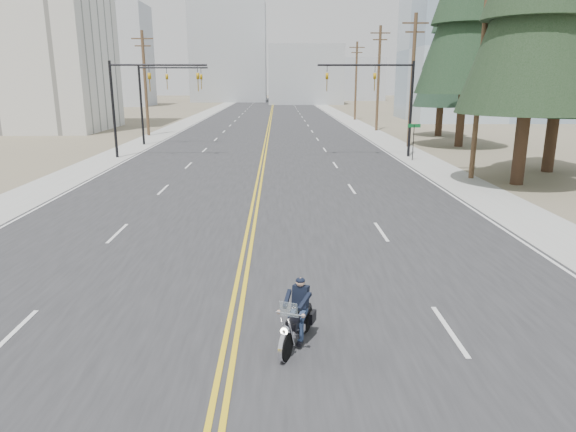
# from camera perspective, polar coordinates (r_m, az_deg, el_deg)

# --- Properties ---
(road) EXTENTS (20.00, 200.00, 0.01)m
(road) POSITION_cam_1_polar(r_m,az_deg,el_deg) (76.88, -1.99, 10.62)
(road) COLOR #303033
(road) RESTS_ON ground
(sidewalk_left) EXTENTS (3.00, 200.00, 0.01)m
(sidewalk_left) POSITION_cam_1_polar(r_m,az_deg,el_deg) (77.90, -10.63, 10.44)
(sidewalk_left) COLOR #A5A5A0
(sidewalk_left) RESTS_ON ground
(sidewalk_right) EXTENTS (3.00, 200.00, 0.01)m
(sidewalk_right) POSITION_cam_1_polar(r_m,az_deg,el_deg) (77.58, 6.68, 10.57)
(sidewalk_right) COLOR #A5A5A0
(sidewalk_right) RESTS_ON ground
(traffic_mast_left) EXTENTS (7.10, 0.26, 7.00)m
(traffic_mast_left) POSITION_cam_1_polar(r_m,az_deg,el_deg) (39.96, -16.16, 13.29)
(traffic_mast_left) COLOR black
(traffic_mast_left) RESTS_ON ground
(traffic_mast_right) EXTENTS (7.10, 0.26, 7.00)m
(traffic_mast_right) POSITION_cam_1_polar(r_m,az_deg,el_deg) (39.48, 10.70, 13.59)
(traffic_mast_right) COLOR black
(traffic_mast_right) RESTS_ON ground
(traffic_mast_far) EXTENTS (6.10, 0.26, 7.00)m
(traffic_mast_far) POSITION_cam_1_polar(r_m,az_deg,el_deg) (47.82, -14.10, 13.50)
(traffic_mast_far) COLOR black
(traffic_mast_far) RESTS_ON ground
(street_sign) EXTENTS (0.90, 0.06, 2.62)m
(street_sign) POSITION_cam_1_polar(r_m,az_deg,el_deg) (38.13, 13.79, 8.67)
(street_sign) COLOR black
(street_sign) RESTS_ON ground
(utility_pole_b) EXTENTS (2.20, 0.30, 11.50)m
(utility_pole_b) POSITION_cam_1_polar(r_m,az_deg,el_deg) (31.80, 20.60, 14.59)
(utility_pole_b) COLOR brown
(utility_pole_b) RESTS_ON ground
(utility_pole_c) EXTENTS (2.20, 0.30, 11.00)m
(utility_pole_c) POSITION_cam_1_polar(r_m,az_deg,el_deg) (46.11, 13.64, 14.57)
(utility_pole_c) COLOR brown
(utility_pole_c) RESTS_ON ground
(utility_pole_d) EXTENTS (2.20, 0.30, 11.50)m
(utility_pole_d) POSITION_cam_1_polar(r_m,az_deg,el_deg) (60.76, 10.02, 14.95)
(utility_pole_d) COLOR brown
(utility_pole_d) RESTS_ON ground
(utility_pole_e) EXTENTS (2.20, 0.30, 11.00)m
(utility_pole_e) POSITION_cam_1_polar(r_m,az_deg,el_deg) (77.52, 7.57, 14.78)
(utility_pole_e) COLOR brown
(utility_pole_e) RESTS_ON ground
(utility_pole_left) EXTENTS (2.20, 0.30, 10.50)m
(utility_pole_left) POSITION_cam_1_polar(r_m,az_deg,el_deg) (56.33, -15.59, 14.16)
(utility_pole_left) COLOR brown
(utility_pole_left) RESTS_ON ground
(glass_building) EXTENTS (24.00, 16.00, 20.00)m
(glass_building) POSITION_cam_1_polar(r_m,az_deg,el_deg) (82.80, 21.75, 16.85)
(glass_building) COLOR #9EB5CC
(glass_building) RESTS_ON ground
(haze_bldg_a) EXTENTS (14.00, 12.00, 22.00)m
(haze_bldg_a) POSITION_cam_1_polar(r_m,az_deg,el_deg) (127.02, -18.45, 16.52)
(haze_bldg_a) COLOR #B7BCC6
(haze_bldg_a) RESTS_ON ground
(haze_bldg_b) EXTENTS (18.00, 14.00, 14.00)m
(haze_bldg_b) POSITION_cam_1_polar(r_m,az_deg,el_deg) (131.86, 1.91, 15.40)
(haze_bldg_b) COLOR #ADB2B7
(haze_bldg_b) RESTS_ON ground
(haze_bldg_c) EXTENTS (16.00, 12.00, 18.00)m
(haze_bldg_c) POSITION_cam_1_polar(r_m,az_deg,el_deg) (123.05, 17.97, 15.70)
(haze_bldg_c) COLOR #B7BCC6
(haze_bldg_c) RESTS_ON ground
(haze_bldg_d) EXTENTS (20.00, 15.00, 26.00)m
(haze_bldg_d) POSITION_cam_1_polar(r_m,az_deg,el_deg) (147.44, -6.56, 17.59)
(haze_bldg_d) COLOR #ADB2B7
(haze_bldg_d) RESTS_ON ground
(haze_bldg_e) EXTENTS (14.00, 14.00, 12.00)m
(haze_bldg_e) POSITION_cam_1_polar(r_m,az_deg,el_deg) (158.49, 7.78, 14.82)
(haze_bldg_e) COLOR #B7BCC6
(haze_bldg_e) RESTS_ON ground
(haze_bldg_f) EXTENTS (12.00, 12.00, 16.00)m
(haze_bldg_f) POSITION_cam_1_polar(r_m,az_deg,el_deg) (145.92, -22.42, 14.67)
(haze_bldg_f) COLOR #ADB2B7
(haze_bldg_f) RESTS_ON ground
(motorcyclist) EXTENTS (1.43, 2.05, 1.47)m
(motorcyclist) POSITION_cam_1_polar(r_m,az_deg,el_deg) (11.24, 0.95, -10.83)
(motorcyclist) COLOR black
(motorcyclist) RESTS_ON ground
(conifer_mid) EXTENTS (6.60, 6.60, 17.59)m
(conifer_mid) POSITION_cam_1_polar(r_m,az_deg,el_deg) (36.50, 28.76, 20.18)
(conifer_mid) COLOR #382619
(conifer_mid) RESTS_ON ground
(conifer_far) EXTENTS (5.62, 5.62, 15.05)m
(conifer_far) POSITION_cam_1_polar(r_m,az_deg,el_deg) (56.51, 16.98, 17.27)
(conifer_far) COLOR #382619
(conifer_far) RESTS_ON ground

